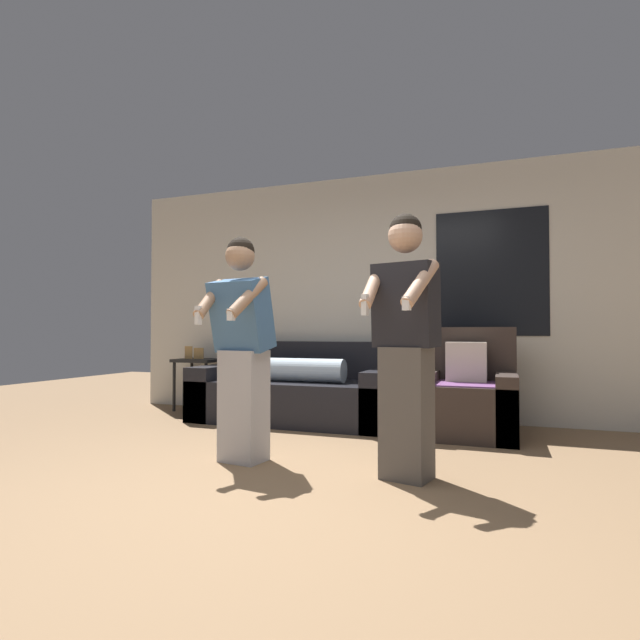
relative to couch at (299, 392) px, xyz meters
The scene contains 7 objects.
ground_plane 2.45m from the couch, 71.67° to the right, with size 14.00×14.00×0.00m, color #846647.
wall_back 1.42m from the couch, 33.95° to the left, with size 6.18×0.07×2.70m.
couch is the anchor object (origin of this frame).
armchair 1.73m from the couch, ahead, with size 0.87×0.82×0.99m.
side_table 1.46m from the couch, behind, with size 0.52×0.44×0.77m.
person_left 1.80m from the couch, 81.58° to the right, with size 0.47×0.54×1.63m.
person_right 2.32m from the couch, 49.79° to the right, with size 0.47×0.53×1.71m.
Camera 1 is at (1.27, -2.60, 0.94)m, focal length 28.00 mm.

